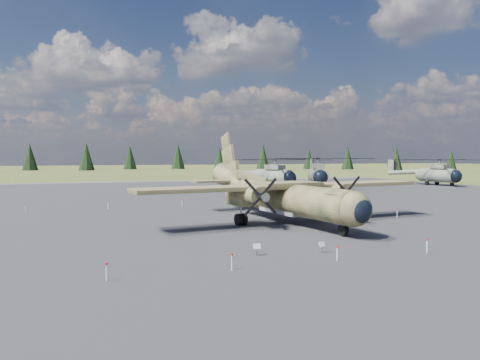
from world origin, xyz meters
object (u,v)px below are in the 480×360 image
object	(u,v)px
helicopter_near	(273,167)
helicopter_mid	(318,166)
transport_plane	(280,193)
helicopter_far	(437,167)

from	to	relation	value
helicopter_near	helicopter_mid	world-z (taller)	helicopter_mid
transport_plane	helicopter_far	xyz separation A→B (m)	(48.56, 34.65, 1.08)
helicopter_near	helicopter_far	xyz separation A→B (m)	(32.60, -3.65, -0.06)
helicopter_mid	helicopter_far	xyz separation A→B (m)	(24.35, -2.51, -0.21)
helicopter_near	transport_plane	bearing A→B (deg)	-133.36
transport_plane	helicopter_near	distance (m)	41.50
helicopter_far	transport_plane	bearing A→B (deg)	-153.50
helicopter_mid	helicopter_far	bearing A→B (deg)	16.98
helicopter_far	helicopter_near	bearing A→B (deg)	164.61
transport_plane	helicopter_mid	size ratio (longest dim) A/B	0.96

